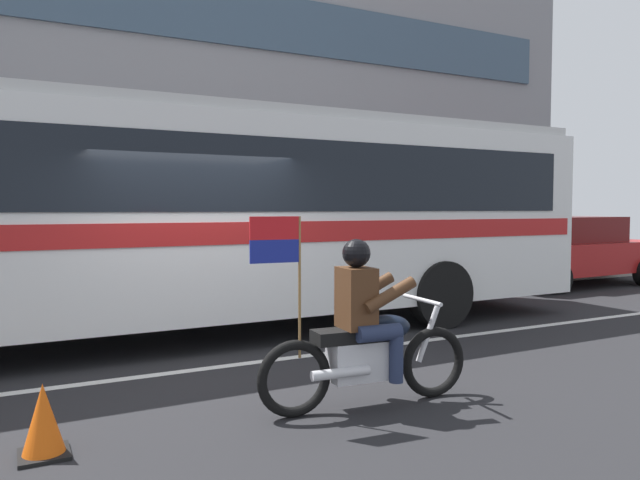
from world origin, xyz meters
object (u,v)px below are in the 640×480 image
parked_sedan_curbside (572,250)px  traffic_cone (43,422)px  fire_hydrant (379,267)px  motorcycle_with_rider (365,336)px  transit_bus (200,205)px

parked_sedan_curbside → traffic_cone: parked_sedan_curbside is taller
fire_hydrant → motorcycle_with_rider: bearing=-124.1°
fire_hydrant → traffic_cone: fire_hydrant is taller
motorcycle_with_rider → traffic_cone: (-2.71, 0.16, -0.41)m
motorcycle_with_rider → parked_sedan_curbside: motorcycle_with_rider is taller
motorcycle_with_rider → traffic_cone: size_ratio=3.99×
fire_hydrant → transit_bus: bearing=-149.6°
parked_sedan_curbside → fire_hydrant: 4.70m
traffic_cone → fire_hydrant: bearing=42.1°
transit_bus → traffic_cone: 4.55m
fire_hydrant → traffic_cone: size_ratio=1.36×
transit_bus → motorcycle_with_rider: (0.46, -3.76, -1.22)m
motorcycle_with_rider → parked_sedan_curbside: 10.33m
transit_bus → traffic_cone: (-2.25, -3.60, -1.63)m
parked_sedan_curbside → traffic_cone: size_ratio=8.69×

